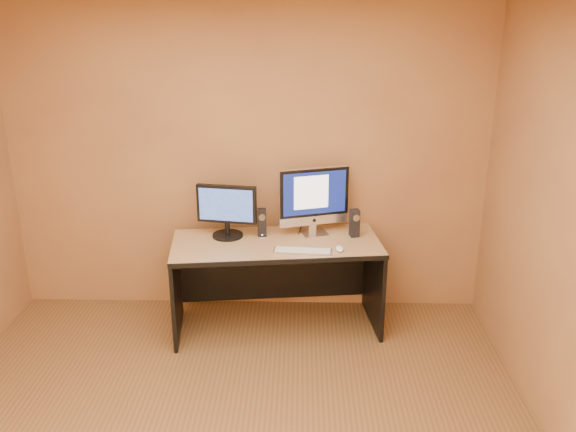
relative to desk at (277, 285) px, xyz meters
The scene contains 10 objects.
walls 1.83m from the desk, 99.37° to the right, with size 4.00×4.00×2.60m, color #A07540, non-canonical shape.
desk is the anchor object (origin of this frame).
imac 0.75m from the desk, 30.99° to the left, with size 0.59×0.22×0.57m, color silver, non-canonical shape.
second_monitor 0.73m from the desk, 164.18° to the left, with size 0.49×0.25×0.43m, color black, non-canonical shape.
speaker_left 0.53m from the desk, 130.30° to the left, with size 0.07×0.07×0.23m, color black, non-canonical shape.
speaker_right 0.81m from the desk, 12.97° to the left, with size 0.07×0.07×0.23m, color black, non-canonical shape.
keyboard 0.48m from the desk, 42.96° to the right, with size 0.44×0.12×0.02m, color #B0B0B5.
mouse 0.65m from the desk, 18.61° to the right, with size 0.06×0.10×0.04m, color white.
cable_a 0.59m from the desk, 37.87° to the left, with size 0.01×0.01×0.23m, color black.
cable_b 0.50m from the desk, 54.65° to the left, with size 0.01×0.01×0.19m, color black.
Camera 1 is at (0.45, -2.92, 2.58)m, focal length 38.00 mm.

